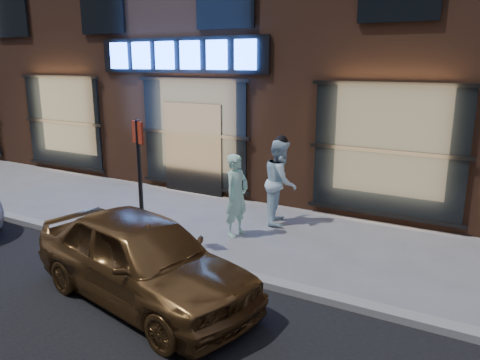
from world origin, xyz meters
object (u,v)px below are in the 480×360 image
(man_bowtie, at_px, (237,195))
(man_cap, at_px, (281,182))
(gold_sedan, at_px, (142,258))
(sign_post, at_px, (140,174))

(man_bowtie, distance_m, man_cap, 1.23)
(man_bowtie, xyz_separation_m, gold_sedan, (0.15, -3.00, -0.18))
(gold_sedan, height_order, sign_post, sign_post)
(gold_sedan, distance_m, sign_post, 2.01)
(man_bowtie, xyz_separation_m, man_cap, (0.43, 1.15, 0.09))
(man_bowtie, bearing_deg, sign_post, 155.47)
(man_bowtie, bearing_deg, gold_sedan, -168.29)
(man_bowtie, relative_size, sign_post, 0.68)
(man_cap, relative_size, gold_sedan, 0.48)
(gold_sedan, bearing_deg, man_cap, 7.59)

